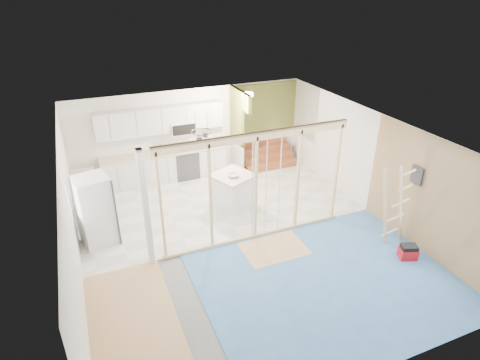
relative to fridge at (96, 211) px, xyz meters
name	(u,v)px	position (x,y,z in m)	size (l,w,h in m)	color
room	(243,190)	(3.03, -1.18, 0.48)	(7.01, 8.01, 2.61)	slate
floor_overlays	(245,237)	(3.10, -1.12, -0.81)	(7.00, 8.00, 0.03)	silver
stud_frame	(233,180)	(2.78, -1.18, 0.77)	(4.66, 0.14, 2.60)	#DDB787
base_cabinets	(144,175)	(1.42, 2.18, -0.35)	(4.45, 2.24, 0.93)	silver
upper_cabinets	(163,121)	(2.19, 2.63, 1.00)	(3.60, 0.41, 0.85)	silver
green_partition	(257,138)	(5.07, 2.47, 0.12)	(2.25, 1.51, 2.60)	olive
pot_rack	(202,134)	(2.72, 0.71, 1.17)	(0.52, 0.52, 0.72)	black
sheathing_panel	(437,202)	(6.51, -3.18, 0.48)	(0.02, 4.00, 2.60)	tan
electrical_panel	(417,175)	(6.46, -2.58, 0.83)	(0.04, 0.30, 0.40)	#3B3B40
ceiling_light	(247,94)	(4.43, 1.82, 1.72)	(0.32, 0.32, 0.08)	#FFEABF
fridge	(96,211)	(0.00, 0.00, 0.00)	(0.86, 0.83, 1.64)	silver
island	(233,191)	(3.39, 0.35, -0.36)	(1.24, 1.24, 0.92)	white
bowl	(234,175)	(3.37, 0.24, 0.14)	(0.28, 0.28, 0.07)	silver
soap_bottle_a	(162,146)	(2.08, 2.60, 0.26)	(0.12, 0.12, 0.30)	#A7AFBA
soap_bottle_b	(215,141)	(3.67, 2.53, 0.21)	(0.09, 0.09, 0.20)	white
toolbox	(408,252)	(6.03, -3.17, -0.66)	(0.43, 0.38, 0.34)	#AF1016
ladder	(395,205)	(6.04, -2.54, 0.17)	(1.04, 0.05, 1.93)	tan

